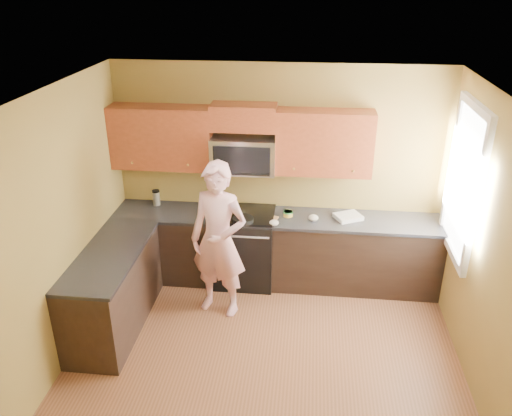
# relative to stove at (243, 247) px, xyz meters

# --- Properties ---
(floor) EXTENTS (4.00, 4.00, 0.00)m
(floor) POSITION_rel_stove_xyz_m (0.40, -1.68, -0.47)
(floor) COLOR brown
(floor) RESTS_ON ground
(ceiling) EXTENTS (4.00, 4.00, 0.00)m
(ceiling) POSITION_rel_stove_xyz_m (0.40, -1.68, 2.23)
(ceiling) COLOR white
(ceiling) RESTS_ON ground
(wall_back) EXTENTS (4.00, 0.00, 4.00)m
(wall_back) POSITION_rel_stove_xyz_m (0.40, 0.32, 0.88)
(wall_back) COLOR olive
(wall_back) RESTS_ON ground
(wall_left) EXTENTS (0.00, 4.00, 4.00)m
(wall_left) POSITION_rel_stove_xyz_m (-1.60, -1.68, 0.88)
(wall_left) COLOR olive
(wall_left) RESTS_ON ground
(wall_right) EXTENTS (0.00, 4.00, 4.00)m
(wall_right) POSITION_rel_stove_xyz_m (2.40, -1.68, 0.88)
(wall_right) COLOR olive
(wall_right) RESTS_ON ground
(cabinet_back_run) EXTENTS (4.00, 0.60, 0.88)m
(cabinet_back_run) POSITION_rel_stove_xyz_m (0.40, 0.02, -0.03)
(cabinet_back_run) COLOR black
(cabinet_back_run) RESTS_ON floor
(cabinet_left_run) EXTENTS (0.60, 1.60, 0.88)m
(cabinet_left_run) POSITION_rel_stove_xyz_m (-1.30, -1.08, -0.03)
(cabinet_left_run) COLOR black
(cabinet_left_run) RESTS_ON floor
(countertop_back) EXTENTS (4.00, 0.62, 0.04)m
(countertop_back) POSITION_rel_stove_xyz_m (0.40, 0.01, 0.43)
(countertop_back) COLOR black
(countertop_back) RESTS_ON cabinet_back_run
(countertop_left) EXTENTS (0.62, 1.60, 0.04)m
(countertop_left) POSITION_rel_stove_xyz_m (-1.29, -1.08, 0.43)
(countertop_left) COLOR black
(countertop_left) RESTS_ON cabinet_left_run
(stove) EXTENTS (0.76, 0.65, 0.95)m
(stove) POSITION_rel_stove_xyz_m (0.00, 0.00, 0.00)
(stove) COLOR black
(stove) RESTS_ON floor
(microwave) EXTENTS (0.76, 0.40, 0.42)m
(microwave) POSITION_rel_stove_xyz_m (0.00, 0.12, 0.97)
(microwave) COLOR silver
(microwave) RESTS_ON wall_back
(upper_cab_left) EXTENTS (1.22, 0.33, 0.75)m
(upper_cab_left) POSITION_rel_stove_xyz_m (-0.99, 0.16, 0.97)
(upper_cab_left) COLOR brown
(upper_cab_left) RESTS_ON wall_back
(upper_cab_right) EXTENTS (1.12, 0.33, 0.75)m
(upper_cab_right) POSITION_rel_stove_xyz_m (0.94, 0.16, 0.97)
(upper_cab_right) COLOR brown
(upper_cab_right) RESTS_ON wall_back
(upper_cab_over_mw) EXTENTS (0.76, 0.33, 0.30)m
(upper_cab_over_mw) POSITION_rel_stove_xyz_m (0.00, 0.16, 1.62)
(upper_cab_over_mw) COLOR brown
(upper_cab_over_mw) RESTS_ON wall_back
(window) EXTENTS (0.06, 1.06, 1.66)m
(window) POSITION_rel_stove_xyz_m (2.38, -0.48, 1.17)
(window) COLOR white
(window) RESTS_ON wall_right
(woman) EXTENTS (0.76, 0.60, 1.82)m
(woman) POSITION_rel_stove_xyz_m (-0.19, -0.66, 0.44)
(woman) COLOR pink
(woman) RESTS_ON floor
(frying_pan) EXTENTS (0.30, 0.46, 0.06)m
(frying_pan) POSITION_rel_stove_xyz_m (0.03, -0.24, 0.47)
(frying_pan) COLOR black
(frying_pan) RESTS_ON stove
(butter_tub) EXTENTS (0.12, 0.12, 0.08)m
(butter_tub) POSITION_rel_stove_xyz_m (0.55, 0.03, 0.45)
(butter_tub) COLOR yellow
(butter_tub) RESTS_ON countertop_back
(toast_slice) EXTENTS (0.13, 0.13, 0.01)m
(toast_slice) POSITION_rel_stove_xyz_m (0.37, -0.06, 0.45)
(toast_slice) COLOR #B27F47
(toast_slice) RESTS_ON countertop_back
(napkin_a) EXTENTS (0.12, 0.13, 0.06)m
(napkin_a) POSITION_rel_stove_xyz_m (0.40, -0.23, 0.48)
(napkin_a) COLOR silver
(napkin_a) RESTS_ON countertop_back
(napkin_b) EXTENTS (0.13, 0.14, 0.07)m
(napkin_b) POSITION_rel_stove_xyz_m (0.85, -0.05, 0.48)
(napkin_b) COLOR silver
(napkin_b) RESTS_ON countertop_back
(dish_towel) EXTENTS (0.38, 0.35, 0.05)m
(dish_towel) POSITION_rel_stove_xyz_m (1.27, 0.04, 0.47)
(dish_towel) COLOR white
(dish_towel) RESTS_ON countertop_back
(travel_mug) EXTENTS (0.10, 0.10, 0.20)m
(travel_mug) POSITION_rel_stove_xyz_m (-1.13, 0.18, 0.45)
(travel_mug) COLOR silver
(travel_mug) RESTS_ON countertop_back
(glass_b) EXTENTS (0.08, 0.08, 0.12)m
(glass_b) POSITION_rel_stove_xyz_m (-0.52, 0.20, 0.51)
(glass_b) COLOR silver
(glass_b) RESTS_ON countertop_back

